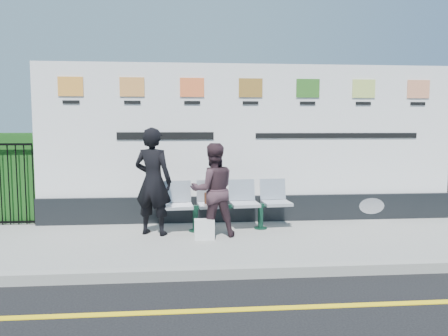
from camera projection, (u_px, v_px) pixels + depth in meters
name	position (u px, v px, depth m)	size (l,w,h in m)	color
ground	(255.00, 309.00, 4.67)	(80.00, 80.00, 0.00)	black
pavement	(231.00, 242.00, 7.15)	(14.00, 3.00, 0.12)	gray
kerb	(243.00, 272.00, 5.66)	(14.00, 0.18, 0.14)	gray
yellow_line	(255.00, 309.00, 4.67)	(14.00, 0.10, 0.01)	yellow
billboard	(250.00, 154.00, 8.40)	(8.00, 0.30, 3.00)	black
bench	(228.00, 217.00, 7.71)	(2.24, 0.58, 0.48)	silver
woman_left	(153.00, 181.00, 7.33)	(0.66, 0.43, 1.81)	black
woman_right	(213.00, 190.00, 7.22)	(0.76, 0.59, 1.56)	#38252B
handbag_brown	(212.00, 198.00, 7.63)	(0.25, 0.11, 0.19)	black
carrier_bag_white	(204.00, 229.00, 7.09)	(0.32, 0.19, 0.32)	silver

